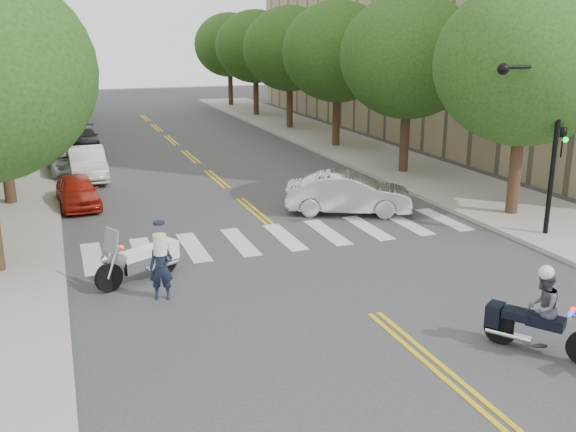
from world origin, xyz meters
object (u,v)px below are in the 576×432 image
motorcycle_police (539,314)px  motorcycle_parked (144,260)px  officer_standing (161,268)px  convertible (348,193)px

motorcycle_police → motorcycle_parked: bearing=-79.5°
motorcycle_police → motorcycle_parked: 10.16m
officer_standing → convertible: 9.85m
motorcycle_police → motorcycle_parked: motorcycle_police is taller
motorcycle_parked → convertible: (8.20, 4.30, 0.19)m
motorcycle_parked → officer_standing: motorcycle_parked is taller
motorcycle_police → motorcycle_parked: size_ratio=0.88×
motorcycle_police → officer_standing: (-7.03, 5.61, -0.05)m
officer_standing → convertible: bearing=53.4°
motorcycle_parked → convertible: bearing=-90.5°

